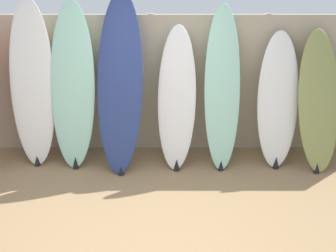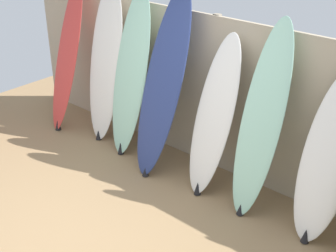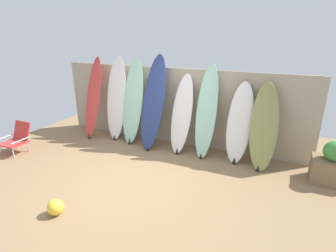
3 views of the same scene
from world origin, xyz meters
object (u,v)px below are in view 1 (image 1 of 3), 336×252
at_px(surfboard_white_1, 31,85).
at_px(surfboard_olive_7, 317,102).
at_px(surfboard_seafoam_2, 71,88).
at_px(surfboard_white_4, 175,100).
at_px(surfboard_navy_3, 118,85).
at_px(surfboard_seafoam_5, 220,90).
at_px(surfboard_white_6, 276,101).

height_order(surfboard_white_1, surfboard_olive_7, surfboard_white_1).
bearing_deg(surfboard_seafoam_2, surfboard_white_4, -1.25).
bearing_deg(surfboard_navy_3, surfboard_white_1, 173.68).
bearing_deg(surfboard_olive_7, surfboard_white_1, 178.15).
height_order(surfboard_navy_3, surfboard_white_4, surfboard_navy_3).
distance_m(surfboard_white_4, surfboard_olive_7, 1.72).
relative_size(surfboard_white_1, surfboard_navy_3, 0.96).
relative_size(surfboard_white_4, surfboard_seafoam_5, 0.88).
distance_m(surfboard_seafoam_5, surfboard_white_6, 0.71).
relative_size(surfboard_white_1, surfboard_white_6, 1.24).
height_order(surfboard_white_1, surfboard_seafoam_5, surfboard_white_1).
xyz_separation_m(surfboard_white_6, surfboard_olive_7, (0.48, -0.08, 0.01)).
bearing_deg(surfboard_navy_3, surfboard_white_4, 3.54).
bearing_deg(surfboard_white_6, surfboard_olive_7, -9.48).
bearing_deg(surfboard_seafoam_5, surfboard_white_1, 178.54).
xyz_separation_m(surfboard_seafoam_2, surfboard_white_4, (1.26, -0.03, -0.14)).
relative_size(surfboard_seafoam_5, surfboard_white_6, 1.19).
distance_m(surfboard_seafoam_2, surfboard_white_6, 2.51).
relative_size(surfboard_white_6, surfboard_olive_7, 0.98).
xyz_separation_m(surfboard_white_1, surfboard_seafoam_5, (2.31, -0.06, -0.04)).
bearing_deg(surfboard_seafoam_5, surfboard_white_6, 2.22).
height_order(surfboard_seafoam_5, surfboard_white_6, surfboard_seafoam_5).
bearing_deg(surfboard_olive_7, surfboard_navy_3, -179.83).
bearing_deg(surfboard_navy_3, surfboard_seafoam_2, 173.19).
bearing_deg(surfboard_seafoam_5, surfboard_seafoam_2, 179.72).
xyz_separation_m(surfboard_white_1, surfboard_white_4, (1.76, -0.08, -0.16)).
distance_m(surfboard_white_1, surfboard_white_4, 1.77).
relative_size(surfboard_seafoam_2, surfboard_white_6, 1.22).
relative_size(surfboard_white_1, surfboard_seafoam_5, 1.04).
bearing_deg(surfboard_olive_7, surfboard_seafoam_5, 177.40).
bearing_deg(surfboard_white_6, surfboard_white_1, 179.39).
relative_size(surfboard_navy_3, surfboard_white_4, 1.23).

